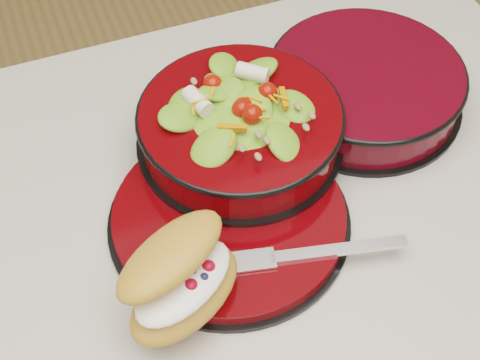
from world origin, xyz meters
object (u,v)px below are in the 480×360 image
object	(u,v)px
extra_bowl	(365,84)
croissant	(182,278)
fork	(314,253)
dinner_plate	(230,217)
salad_bowl	(240,121)

from	to	relation	value
extra_bowl	croissant	bearing A→B (deg)	-147.06
croissant	fork	world-z (taller)	croissant
dinner_plate	salad_bowl	bearing A→B (deg)	62.56
salad_bowl	fork	world-z (taller)	salad_bowl
croissant	fork	bearing A→B (deg)	-28.71
extra_bowl	fork	bearing A→B (deg)	-129.53
salad_bowl	extra_bowl	xyz separation A→B (m)	(0.17, 0.03, -0.03)
salad_bowl	extra_bowl	world-z (taller)	salad_bowl
croissant	extra_bowl	distance (m)	0.35
dinner_plate	extra_bowl	bearing A→B (deg)	27.25
salad_bowl	dinner_plate	bearing A→B (deg)	-117.44
salad_bowl	croissant	size ratio (longest dim) A/B	1.63
dinner_plate	croissant	xyz separation A→B (m)	(-0.08, -0.08, 0.05)
croissant	fork	size ratio (longest dim) A/B	0.81
salad_bowl	fork	bearing A→B (deg)	-84.96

